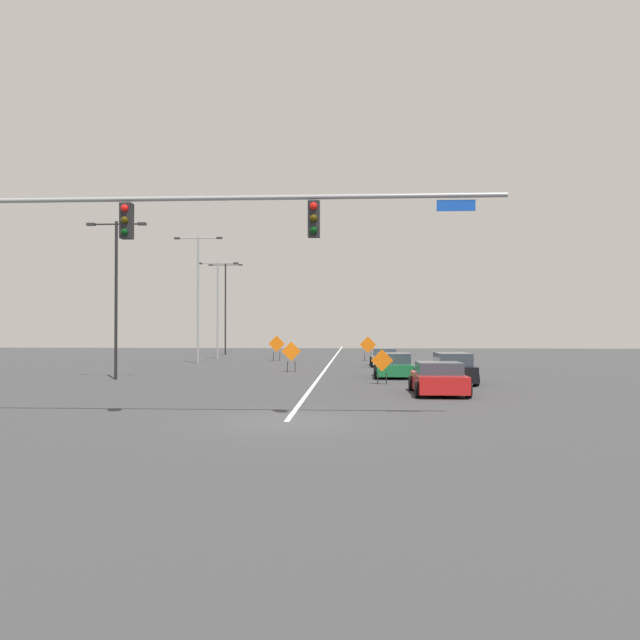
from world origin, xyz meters
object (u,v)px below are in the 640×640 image
Objects in this scene: street_lamp_mid_right at (218,302)px; car_green_approaching at (394,366)px; car_red_far at (438,379)px; construction_sign_right_lane at (382,362)px; car_silver_mid at (384,358)px; car_black_distant at (452,369)px; street_lamp_near_right at (198,290)px; traffic_signal_assembly at (137,238)px; street_lamp_near_left at (225,302)px; construction_sign_median_far at (368,346)px; street_lamp_far_right at (116,287)px; construction_sign_right_shoulder at (291,353)px; construction_sign_median_near at (277,345)px.

street_lamp_mid_right is 2.10× the size of car_green_approaching.
car_green_approaching reaches higher than car_red_far.
car_silver_mid is (0.79, 15.02, -0.47)m from construction_sign_right_lane.
street_lamp_near_right is at bearing 135.30° from car_black_distant.
street_lamp_near_left is at bearing 98.72° from traffic_signal_assembly.
car_black_distant is 14.45m from car_silver_mid.
car_red_far is at bearing -85.05° from construction_sign_median_far.
construction_sign_median_far is at bearing 77.89° from traffic_signal_assembly.
car_red_far is at bearing -61.97° from street_lamp_mid_right.
street_lamp_near_right is 2.38× the size of car_silver_mid.
street_lamp_far_right reaches higher than car_black_distant.
construction_sign_right_lane is 0.37× the size of car_black_distant.
street_lamp_far_right is at bearing -143.89° from construction_sign_right_shoulder.
construction_sign_median_near is at bearing -25.22° from street_lamp_mid_right.
construction_sign_right_lane reaches higher than car_green_approaching.
street_lamp_far_right is at bearing -106.70° from construction_sign_median_near.
street_lamp_near_right is 5.22× the size of construction_sign_right_shoulder.
car_black_distant is (17.52, -1.29, -4.24)m from street_lamp_far_right.
construction_sign_right_shoulder is at bearing -69.88° from street_lamp_near_left.
street_lamp_near_left is 39.16m from car_black_distant.
construction_sign_median_near reaches higher than car_red_far.
construction_sign_median_far is (14.78, -12.54, -4.31)m from street_lamp_near_left.
street_lamp_far_right is 17.99m from car_red_far.
construction_sign_median_far is (13.80, 20.34, -3.65)m from street_lamp_far_right.
construction_sign_median_far reaches higher than car_black_distant.
construction_sign_median_far reaches higher than construction_sign_right_lane.
street_lamp_mid_right reaches higher than car_black_distant.
car_green_approaching is (8.56, 17.02, -4.73)m from traffic_signal_assembly.
street_lamp_near_right is 15.49m from car_silver_mid.
car_red_far is (7.41, -13.05, -0.58)m from construction_sign_right_shoulder.
car_red_far is at bearing -81.98° from car_green_approaching.
street_lamp_mid_right is at bearing 125.21° from car_green_approaching.
construction_sign_median_near is 0.52× the size of car_green_approaching.
street_lamp_mid_right is at bearing 125.31° from car_black_distant.
construction_sign_median_near is at bearing 140.17° from car_silver_mid.
traffic_signal_assembly is 7.76× the size of construction_sign_median_near.
construction_sign_right_lane is 0.41× the size of car_green_approaching.
car_black_distant is at bearing -54.13° from car_green_approaching.
car_black_distant is (1.38, 5.39, 0.09)m from car_red_far.
street_lamp_near_left is 38.35m from construction_sign_right_lane.
street_lamp_far_right reaches higher than car_silver_mid.
car_silver_mid is at bearing -10.57° from street_lamp_near_right.
car_green_approaching is (0.83, 4.50, -0.43)m from construction_sign_right_lane.
construction_sign_right_lane is (13.62, -24.99, -4.09)m from street_lamp_mid_right.
street_lamp_far_right is 11.44m from construction_sign_right_shoulder.
construction_sign_median_near reaches higher than construction_sign_median_far.
traffic_signal_assembly is 3.67× the size of car_black_distant.
car_green_approaching is at bearing -89.76° from car_silver_mid.
car_green_approaching is at bearing -63.73° from construction_sign_median_near.
construction_sign_median_far is at bearing -40.32° from street_lamp_near_left.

